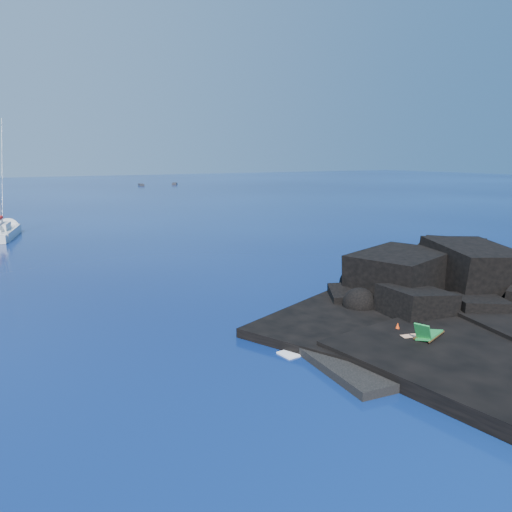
{
  "coord_description": "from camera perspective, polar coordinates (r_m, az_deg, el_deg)",
  "views": [
    {
      "loc": [
        -11.23,
        -13.94,
        8.4
      ],
      "look_at": [
        4.65,
        13.36,
        2.0
      ],
      "focal_mm": 35.0,
      "sensor_mm": 36.0,
      "label": 1
    }
  ],
  "objects": [
    {
      "name": "sunbather",
      "position": [
        23.13,
        17.15,
        -8.94
      ],
      "size": [
        2.01,
        0.98,
        0.28
      ],
      "primitive_type": null,
      "rotation": [
        0.0,
        0.0,
        -0.25
      ],
      "color": "#E7A379",
      "rests_on": "towel"
    },
    {
      "name": "distant_boat_a",
      "position": [
        144.83,
        -12.99,
        7.84
      ],
      "size": [
        1.9,
        4.19,
        0.54
      ],
      "primitive_type": "cube",
      "rotation": [
        0.0,
        0.0,
        -0.16
      ],
      "color": "#232428",
      "rests_on": "ground"
    },
    {
      "name": "distant_boat_b",
      "position": [
        147.85,
        -9.28,
        8.05
      ],
      "size": [
        2.97,
        4.4,
        0.56
      ],
      "primitive_type": "cube",
      "rotation": [
        0.0,
        0.0,
        -0.43
      ],
      "color": "black",
      "rests_on": "ground"
    },
    {
      "name": "towel",
      "position": [
        23.19,
        17.13,
        -9.32
      ],
      "size": [
        2.22,
        1.45,
        0.05
      ],
      "primitive_type": "cube",
      "rotation": [
        0.0,
        0.0,
        -0.25
      ],
      "color": "silver",
      "rests_on": "beach"
    },
    {
      "name": "headland",
      "position": [
        30.74,
        23.96,
        -5.42
      ],
      "size": [
        24.0,
        24.0,
        3.6
      ],
      "primitive_type": null,
      "color": "black",
      "rests_on": "ground"
    },
    {
      "name": "beach",
      "position": [
        22.95,
        16.31,
        -10.5
      ],
      "size": [
        9.08,
        6.86,
        0.7
      ],
      "primitive_type": "cube",
      "rotation": [
        0.0,
        0.0,
        -0.1
      ],
      "color": "black",
      "rests_on": "ground"
    },
    {
      "name": "surf_foam",
      "position": [
        26.32,
        9.94,
        -7.34
      ],
      "size": [
        10.0,
        8.0,
        0.06
      ],
      "primitive_type": null,
      "color": "white",
      "rests_on": "ground"
    },
    {
      "name": "sailboat",
      "position": [
        58.28,
        -26.98,
        1.92
      ],
      "size": [
        5.28,
        12.15,
        12.48
      ],
      "primitive_type": null,
      "rotation": [
        0.0,
        0.0,
        -0.24
      ],
      "color": "silver",
      "rests_on": "ground"
    },
    {
      "name": "marker_cone",
      "position": [
        23.92,
        15.87,
        -7.97
      ],
      "size": [
        0.44,
        0.44,
        0.55
      ],
      "primitive_type": "cone",
      "rotation": [
        0.0,
        0.0,
        -0.27
      ],
      "color": "#F73F0D",
      "rests_on": "beach"
    },
    {
      "name": "ground",
      "position": [
        19.78,
        8.08,
        -13.8
      ],
      "size": [
        400.0,
        400.0,
        0.0
      ],
      "primitive_type": "plane",
      "color": "black",
      "rests_on": "ground"
    },
    {
      "name": "deck_chair",
      "position": [
        23.11,
        19.23,
        -7.96
      ],
      "size": [
        1.97,
        1.36,
        1.24
      ],
      "primitive_type": null,
      "rotation": [
        0.0,
        0.0,
        0.35
      ],
      "color": "#1C7E36",
      "rests_on": "beach"
    }
  ]
}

